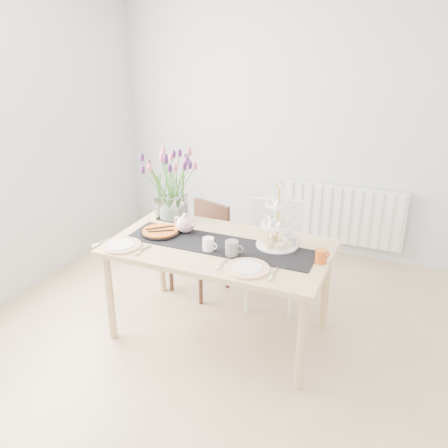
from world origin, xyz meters
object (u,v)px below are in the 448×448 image
at_px(radiator, 344,215).
at_px(teapot, 185,224).
at_px(mug_white, 208,244).
at_px(cream_jug, 290,241).
at_px(mug_grey, 232,248).
at_px(dining_table, 219,255).
at_px(plate_right, 247,268).
at_px(mug_orange, 321,256).
at_px(chair_white, 274,245).
at_px(plate_left, 121,245).
at_px(chair_brown, 204,241).
at_px(tulip_vase, 170,172).
at_px(tart_tin, 160,232).
at_px(cake_stand, 278,230).

distance_m(radiator, teapot, 1.93).
height_order(teapot, mug_white, teapot).
distance_m(cream_jug, mug_grey, 0.44).
xyz_separation_m(dining_table, plate_right, (0.32, -0.27, 0.08)).
distance_m(mug_grey, mug_orange, 0.61).
bearing_deg(chair_white, plate_left, -143.38).
height_order(chair_brown, mug_orange, mug_orange).
relative_size(dining_table, cream_jug, 16.95).
relative_size(tulip_vase, mug_white, 7.31).
relative_size(cream_jug, mug_orange, 1.00).
bearing_deg(tart_tin, chair_white, 41.99).
bearing_deg(plate_right, chair_white, 95.93).
xyz_separation_m(chair_brown, mug_white, (0.38, -0.72, 0.34)).
distance_m(teapot, tart_tin, 0.20).
xyz_separation_m(mug_orange, plate_left, (-1.38, -0.31, -0.04)).
relative_size(chair_brown, tulip_vase, 1.11).
bearing_deg(cake_stand, teapot, -177.28).
bearing_deg(chair_brown, radiator, 64.62).
xyz_separation_m(chair_brown, tart_tin, (-0.08, -0.60, 0.31)).
height_order(tulip_vase, plate_right, tulip_vase).
bearing_deg(mug_grey, teapot, 143.09).
relative_size(chair_white, cream_jug, 9.36).
bearing_deg(cream_jug, chair_brown, 153.83).
xyz_separation_m(chair_white, mug_grey, (-0.08, -0.77, 0.29)).
distance_m(chair_white, teapot, 0.83).
xyz_separation_m(cream_jug, mug_white, (-0.51, -0.28, 0.00)).
relative_size(chair_white, cake_stand, 1.99).
bearing_deg(plate_left, tulip_vase, 83.89).
distance_m(radiator, tart_tin, 2.09).
xyz_separation_m(cake_stand, teapot, (-0.72, -0.03, -0.05)).
distance_m(cream_jug, plate_right, 0.47).
xyz_separation_m(cream_jug, mug_orange, (0.26, -0.16, -0.00)).
distance_m(teapot, plate_left, 0.51).
height_order(mug_grey, mug_orange, mug_grey).
height_order(radiator, cream_jug, cream_jug).
distance_m(teapot, mug_grey, 0.53).
distance_m(chair_white, tulip_vase, 1.06).
height_order(chair_white, cream_jug, chair_white).
bearing_deg(tulip_vase, teapot, -43.43).
relative_size(chair_brown, teapot, 3.41).
xyz_separation_m(radiator, tart_tin, (-1.12, -1.74, 0.32)).
relative_size(cake_stand, cream_jug, 4.70).
height_order(cake_stand, plate_left, cake_stand).
relative_size(teapot, cream_jug, 2.46).
height_order(chair_white, tart_tin, chair_white).
distance_m(chair_brown, mug_orange, 1.34).
bearing_deg(tart_tin, tulip_vase, 103.59).
bearing_deg(tart_tin, plate_left, -116.45).
xyz_separation_m(cake_stand, plate_left, (-1.04, -0.44, -0.12)).
height_order(tulip_vase, tart_tin, tulip_vase).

